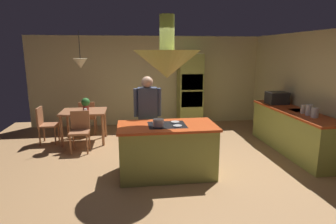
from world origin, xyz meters
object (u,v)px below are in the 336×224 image
kitchen_island (167,150)px  canister_flour (315,113)px  chair_by_back_wall (88,115)px  chair_at_corner (45,123)px  dining_table (84,115)px  microwave_on_counter (277,98)px  oven_tower (190,90)px  cup_on_table (85,111)px  canister_tea (303,109)px  cooking_pot_on_cooktop (158,123)px  potted_plant_on_table (86,103)px  canister_sugar (309,110)px  person_at_island (148,113)px  chair_facing_island (80,128)px

kitchen_island → canister_flour: canister_flour is taller
chair_by_back_wall → chair_at_corner: 1.09m
dining_table → microwave_on_counter: microwave_on_counter is taller
oven_tower → dining_table: bearing=-157.8°
chair_at_corner → cup_on_table: chair_at_corner is taller
canister_flour → canister_tea: canister_flour is taller
canister_tea → cooking_pot_on_cooktop: bearing=-167.8°
potted_plant_on_table → canister_tea: size_ratio=1.71×
kitchen_island → canister_flour: (2.84, 0.16, 0.54)m
canister_sugar → chair_at_corner: bearing=162.0°
kitchen_island → potted_plant_on_table: bearing=127.7°
oven_tower → potted_plant_on_table: size_ratio=6.85×
person_at_island → chair_at_corner: 2.74m
dining_table → person_at_island: person_at_island is taller
chair_by_back_wall → cup_on_table: size_ratio=9.67×
potted_plant_on_table → cooking_pot_on_cooktop: bearing=-56.7°
person_at_island → microwave_on_counter: person_at_island is taller
cooking_pot_on_cooktop → oven_tower: bearing=69.5°
canister_tea → dining_table: bearing=160.8°
kitchen_island → chair_by_back_wall: 3.22m
chair_facing_island → person_at_island: bearing=-28.1°
kitchen_island → dining_table: bearing=129.0°
person_at_island → canister_flour: 3.17m
canister_flour → canister_tea: bearing=90.0°
cup_on_table → canister_tea: (4.46, -1.38, 0.19)m
potted_plant_on_table → microwave_on_counter: microwave_on_counter is taller
dining_table → canister_flour: (4.54, -1.94, 0.35)m
chair_at_corner → cup_on_table: (0.97, -0.20, 0.30)m
dining_table → chair_at_corner: bearing=180.0°
potted_plant_on_table → person_at_island: bearing=-46.1°
microwave_on_counter → person_at_island: bearing=-164.6°
canister_flour → canister_sugar: (0.00, 0.18, 0.01)m
chair_facing_island → potted_plant_on_table: bearing=85.2°
dining_table → chair_by_back_wall: (0.00, 0.63, -0.15)m
chair_facing_island → chair_at_corner: 1.09m
oven_tower → microwave_on_counter: bearing=-43.9°
oven_tower → chair_at_corner: oven_tower is taller
oven_tower → chair_by_back_wall: (-2.80, -0.51, -0.52)m
kitchen_island → cooking_pot_on_cooktop: size_ratio=9.33×
oven_tower → canister_tea: size_ratio=11.69×
chair_by_back_wall → chair_at_corner: bearing=35.2°
person_at_island → canister_tea: bearing=-3.6°
dining_table → cooking_pot_on_cooktop: cooking_pot_on_cooktop is taller
cup_on_table → chair_by_back_wall: bearing=95.2°
potted_plant_on_table → canister_sugar: size_ratio=1.39×
potted_plant_on_table → canister_sugar: canister_sugar is taller
chair_facing_island → microwave_on_counter: size_ratio=1.89×
chair_facing_island → cup_on_table: size_ratio=9.67×
chair_at_corner → canister_tea: (5.43, -1.58, 0.49)m
cooking_pot_on_cooktop → kitchen_island: bearing=39.1°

